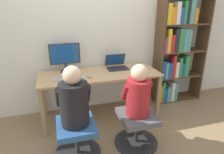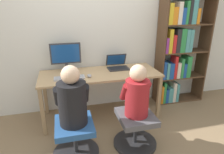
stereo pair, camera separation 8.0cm
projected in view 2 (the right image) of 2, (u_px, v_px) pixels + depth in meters
name	position (u px, v px, depth m)	size (l,w,h in m)	color
ground_plane	(106.00, 127.00, 2.94)	(14.00, 14.00, 0.00)	#846B4C
wall_back	(94.00, 31.00, 3.15)	(10.00, 0.05, 2.60)	silver
desk	(100.00, 78.00, 3.02)	(1.78, 0.68, 0.73)	tan
desktop_monitor	(66.00, 56.00, 2.98)	(0.45, 0.18, 0.43)	#333338
laptop	(118.00, 65.00, 3.19)	(0.33, 0.29, 0.22)	#2D2D30
keyboard	(69.00, 78.00, 2.77)	(0.42, 0.14, 0.03)	#B2B2B7
computer_mouse_by_keyboard	(89.00, 76.00, 2.83)	(0.06, 0.11, 0.03)	#99999E
office_chair_left	(75.00, 138.00, 2.34)	(0.55, 0.55, 0.44)	#262628
office_chair_right	(135.00, 128.00, 2.51)	(0.55, 0.55, 0.44)	#262628
person_at_monitor	(72.00, 99.00, 2.17)	(0.38, 0.34, 0.68)	black
person_at_laptop	(137.00, 93.00, 2.34)	(0.35, 0.30, 0.64)	maroon
bookshelf	(178.00, 52.00, 3.41)	(0.87, 0.31, 1.85)	#513823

